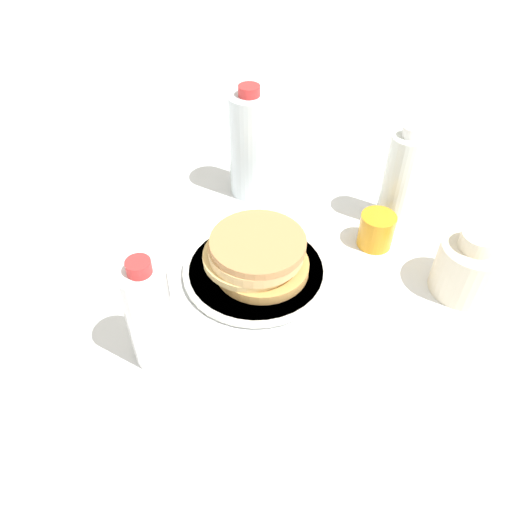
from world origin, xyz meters
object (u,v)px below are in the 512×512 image
(pancake_stack, at_px, (257,254))
(water_bottle_mid, at_px, (150,316))
(juice_glass, at_px, (376,230))
(water_bottle_far, at_px, (250,145))
(water_bottle_near, at_px, (400,180))
(cream_jug, at_px, (469,266))
(plate, at_px, (256,270))

(pancake_stack, xyz_separation_m, water_bottle_mid, (0.11, -0.19, 0.05))
(juice_glass, height_order, water_bottle_far, water_bottle_far)
(water_bottle_near, height_order, water_bottle_far, water_bottle_far)
(cream_jug, bearing_deg, plate, -115.37)
(plate, relative_size, pancake_stack, 1.43)
(pancake_stack, distance_m, water_bottle_far, 0.24)
(pancake_stack, relative_size, juice_glass, 2.72)
(water_bottle_mid, bearing_deg, water_bottle_far, 142.76)
(juice_glass, xyz_separation_m, water_bottle_mid, (0.11, -0.41, 0.06))
(water_bottle_mid, relative_size, water_bottle_far, 0.85)
(cream_jug, bearing_deg, pancake_stack, -115.60)
(plate, bearing_deg, water_bottle_far, 163.48)
(pancake_stack, xyz_separation_m, water_bottle_near, (-0.05, 0.29, 0.05))
(water_bottle_near, bearing_deg, water_bottle_far, -128.55)
(water_bottle_near, height_order, water_bottle_mid, water_bottle_near)
(water_bottle_far, bearing_deg, plate, -16.52)
(pancake_stack, height_order, water_bottle_near, water_bottle_near)
(pancake_stack, bearing_deg, cream_jug, 64.40)
(plate, height_order, juice_glass, juice_glass)
(pancake_stack, relative_size, cream_jug, 1.47)
(water_bottle_far, bearing_deg, cream_jug, 32.52)
(pancake_stack, relative_size, water_bottle_mid, 0.91)
(water_bottle_mid, distance_m, water_bottle_far, 0.42)
(cream_jug, bearing_deg, juice_glass, -151.09)
(water_bottle_mid, bearing_deg, pancake_stack, 120.06)
(juice_glass, relative_size, cream_jug, 0.54)
(cream_jug, bearing_deg, water_bottle_near, -175.80)
(plate, relative_size, water_bottle_near, 1.26)
(plate, relative_size, juice_glass, 3.88)
(water_bottle_near, distance_m, water_bottle_far, 0.29)
(plate, distance_m, water_bottle_near, 0.31)
(pancake_stack, bearing_deg, water_bottle_mid, -59.94)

